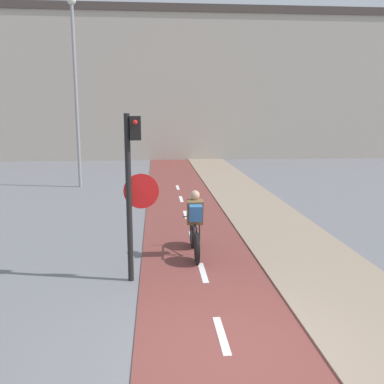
{
  "coord_description": "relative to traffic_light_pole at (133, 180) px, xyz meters",
  "views": [
    {
      "loc": [
        -0.92,
        -5.23,
        3.25
      ],
      "look_at": [
        0.0,
        5.65,
        1.2
      ],
      "focal_mm": 40.0,
      "sensor_mm": 36.0,
      "label": 1
    }
  ],
  "objects": [
    {
      "name": "ground_plane",
      "position": [
        1.36,
        -2.76,
        -2.0
      ],
      "size": [
        120.0,
        120.0,
        0.0
      ],
      "primitive_type": "plane",
      "color": "slate"
    },
    {
      "name": "bike_lane",
      "position": [
        1.36,
        -2.75,
        -1.99
      ],
      "size": [
        2.55,
        60.0,
        0.02
      ],
      "color": "brown",
      "rests_on": "ground_plane"
    },
    {
      "name": "building_row_background",
      "position": [
        1.36,
        23.69,
        3.07
      ],
      "size": [
        60.0,
        5.2,
        10.11
      ],
      "color": "#B2A899",
      "rests_on": "ground_plane"
    },
    {
      "name": "traffic_light_pole",
      "position": [
        0.0,
        0.0,
        0.0
      ],
      "size": [
        0.67,
        0.25,
        3.23
      ],
      "color": "black",
      "rests_on": "ground_plane"
    },
    {
      "name": "street_lamp_far",
      "position": [
        -2.89,
        10.89,
        2.75
      ],
      "size": [
        0.36,
        0.36,
        7.91
      ],
      "color": "gray",
      "rests_on": "ground_plane"
    },
    {
      "name": "cyclist_near",
      "position": [
        1.29,
        1.33,
        -1.27
      ],
      "size": [
        0.46,
        1.82,
        1.53
      ],
      "color": "black",
      "rests_on": "ground_plane"
    }
  ]
}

